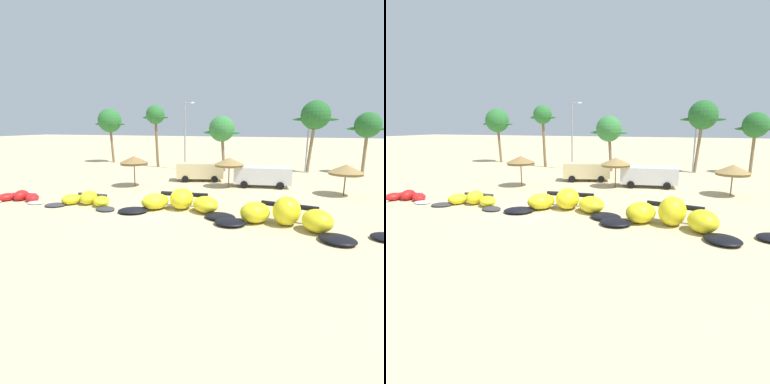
{
  "view_description": "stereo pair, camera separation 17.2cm",
  "coord_description": "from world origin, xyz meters",
  "views": [
    {
      "loc": [
        9.1,
        -18.25,
        5.69
      ],
      "look_at": [
        2.51,
        2.0,
        1.0
      ],
      "focal_mm": 28.66,
      "sensor_mm": 36.0,
      "label": 1
    },
    {
      "loc": [
        9.26,
        -18.19,
        5.69
      ],
      "look_at": [
        2.51,
        2.0,
        1.0
      ],
      "focal_mm": 28.66,
      "sensor_mm": 36.0,
      "label": 2
    }
  ],
  "objects": [
    {
      "name": "kite_left",
      "position": [
        -4.75,
        -0.26,
        0.38
      ],
      "size": [
        5.74,
        2.76,
        1.0
      ],
      "color": "#333338",
      "rests_on": "ground"
    },
    {
      "name": "parked_van",
      "position": [
        6.47,
        10.48,
        1.09
      ],
      "size": [
        5.37,
        2.7,
        1.84
      ],
      "color": "silver",
      "rests_on": "ground"
    },
    {
      "name": "palm_left_of_gap",
      "position": [
        0.74,
        19.24,
        5.13
      ],
      "size": [
        4.71,
        3.14,
        6.78
      ],
      "color": "#7F6647",
      "rests_on": "ground"
    },
    {
      "name": "beach_umbrella_middle",
      "position": [
        3.7,
        9.35,
        2.36
      ],
      "size": [
        2.73,
        2.73,
        2.76
      ],
      "color": "brown",
      "rests_on": "ground"
    },
    {
      "name": "palm_center_left",
      "position": [
        11.44,
        21.23,
        6.71
      ],
      "size": [
        5.06,
        3.37,
        8.49
      ],
      "color": "#7F6647",
      "rests_on": "ground"
    },
    {
      "name": "ground_plane",
      "position": [
        0.0,
        0.0,
        0.0
      ],
      "size": [
        260.0,
        260.0,
        0.0
      ],
      "primitive_type": "plane",
      "color": "#C6B284"
    },
    {
      "name": "lamppost_west_center",
      "position": [
        10.94,
        21.07,
        4.6
      ],
      "size": [
        1.88,
        0.24,
        8.12
      ],
      "color": "gray",
      "rests_on": "ground"
    },
    {
      "name": "palm_center_right",
      "position": [
        17.2,
        22.21,
        5.57
      ],
      "size": [
        4.37,
        2.91,
        7.12
      ],
      "color": "#7F6647",
      "rests_on": "ground"
    },
    {
      "name": "kite_far_left",
      "position": [
        -10.45,
        -0.73,
        0.3
      ],
      "size": [
        4.78,
        2.81,
        0.77
      ],
      "color": "white",
      "rests_on": "ground"
    },
    {
      "name": "parked_car_second",
      "position": [
        0.09,
        11.7,
        1.09
      ],
      "size": [
        5.09,
        3.21,
        1.84
      ],
      "color": "beige",
      "rests_on": "ground"
    },
    {
      "name": "palm_leftmost",
      "position": [
        -17.33,
        22.88,
        6.23
      ],
      "size": [
        5.26,
        3.5,
        8.05
      ],
      "color": "brown",
      "rests_on": "ground"
    },
    {
      "name": "kite_center",
      "position": [
        8.96,
        -0.83,
        0.64
      ],
      "size": [
        7.78,
        4.31,
        1.67
      ],
      "color": "black",
      "rests_on": "ground"
    },
    {
      "name": "kite_left_of_center",
      "position": [
        2.13,
        0.55,
        0.55
      ],
      "size": [
        8.18,
        4.04,
        1.43
      ],
      "color": "black",
      "rests_on": "ground"
    },
    {
      "name": "lamppost_west",
      "position": [
        -3.91,
        19.12,
        4.73
      ],
      "size": [
        1.4,
        0.24,
        8.48
      ],
      "color": "gray",
      "rests_on": "ground"
    },
    {
      "name": "palm_left",
      "position": [
        -8.53,
        20.15,
        6.8
      ],
      "size": [
        3.74,
        2.49,
        8.25
      ],
      "color": "brown",
      "rests_on": "ground"
    },
    {
      "name": "beach_umbrella_near_palms",
      "position": [
        13.35,
        8.85,
        2.15
      ],
      "size": [
        2.73,
        2.73,
        2.57
      ],
      "color": "brown",
      "rests_on": "ground"
    },
    {
      "name": "beach_umbrella_near_van",
      "position": [
        -4.76,
        6.99,
        2.46
      ],
      "size": [
        2.65,
        2.65,
        2.86
      ],
      "color": "brown",
      "rests_on": "ground"
    }
  ]
}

